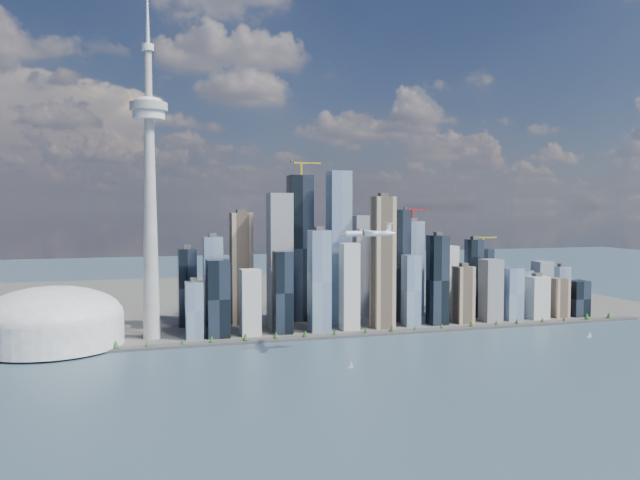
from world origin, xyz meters
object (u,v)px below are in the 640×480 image
object	(u,v)px
sailboat_west	(351,365)
sailboat_east	(589,335)
airplane	(369,233)
dome_stadium	(52,321)
needle_tower	(150,186)

from	to	relation	value
sailboat_west	sailboat_east	world-z (taller)	sailboat_east
airplane	sailboat_west	xyz separation A→B (m)	(-46.00, -58.21, -165.85)
dome_stadium	sailboat_east	size ratio (longest dim) A/B	18.52
airplane	sailboat_west	bearing A→B (deg)	-122.58
needle_tower	sailboat_east	distance (m)	720.07
dome_stadium	airplane	xyz separation A→B (m)	(424.11, -175.02, 129.57)
sailboat_west	sailboat_east	distance (m)	426.59
needle_tower	dome_stadium	bearing A→B (deg)	-175.91
dome_stadium	sailboat_east	distance (m)	816.42
dome_stadium	sailboat_east	bearing A→B (deg)	-11.59
airplane	sailboat_east	xyz separation A→B (m)	(374.90, 11.22, -165.55)
dome_stadium	sailboat_west	bearing A→B (deg)	-31.67
needle_tower	airplane	bearing A→B (deg)	-33.07
needle_tower	sailboat_west	bearing A→B (deg)	-45.61
sailboat_west	needle_tower	bearing A→B (deg)	156.35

